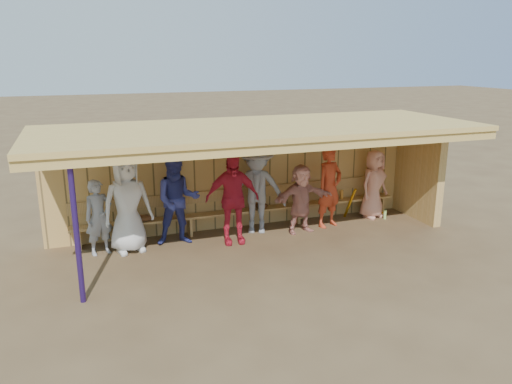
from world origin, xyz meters
TOP-DOWN VIEW (x-y plane):
  - ground at (0.00, 0.00)m, footprint 90.00×90.00m
  - player_a at (-3.20, 0.62)m, footprint 0.64×0.52m
  - player_b at (-2.64, 0.57)m, footprint 1.08×0.81m
  - player_c at (-1.62, 0.65)m, footprint 1.00×0.82m
  - player_d at (-0.54, 0.32)m, footprint 1.17×0.57m
  - player_e at (0.16, 0.75)m, footprint 1.48×1.17m
  - player_f at (1.09, 0.43)m, footprint 1.48×0.61m
  - player_g at (1.87, 0.58)m, footprint 0.79×0.63m
  - player_h at (3.20, 0.81)m, footprint 0.94×0.77m
  - dugout_structure at (0.39, 0.69)m, footprint 8.80×3.20m
  - bench at (0.00, 1.12)m, footprint 7.60×0.34m
  - dugout_equipment at (-0.62, 0.99)m, footprint 6.10×0.62m

SIDE VIEW (x-z plane):
  - ground at x=0.00m, z-range 0.00..0.00m
  - dugout_equipment at x=-0.62m, z-range 0.09..0.89m
  - bench at x=0.00m, z-range 0.06..0.99m
  - player_a at x=-3.20m, z-range 0.00..1.52m
  - player_f at x=1.09m, z-range 0.00..1.55m
  - player_h at x=3.20m, z-range 0.00..1.67m
  - player_g at x=1.87m, z-range 0.00..1.87m
  - player_c at x=-1.62m, z-range 0.00..1.90m
  - player_d at x=-0.54m, z-range 0.00..1.93m
  - player_b at x=-2.64m, z-range 0.00..2.00m
  - player_e at x=0.16m, z-range 0.00..2.00m
  - dugout_structure at x=0.39m, z-range 0.44..2.94m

